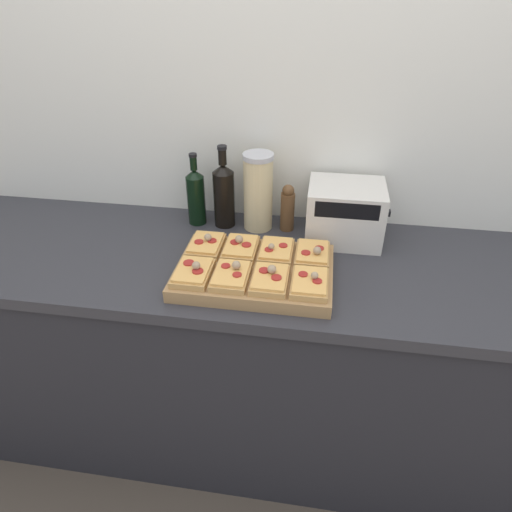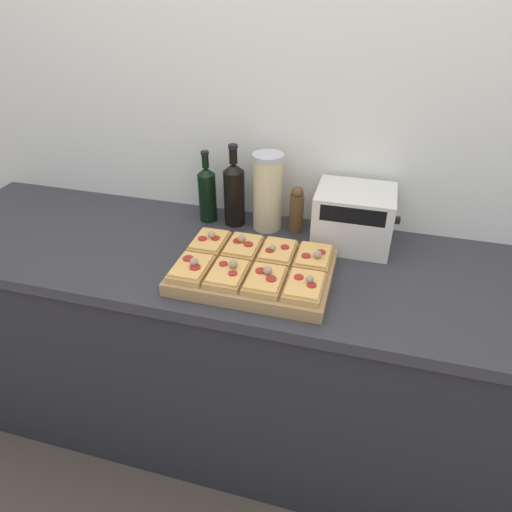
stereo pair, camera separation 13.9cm
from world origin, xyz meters
The scene contains 17 objects.
ground_plane centered at (0.00, 0.00, 0.00)m, with size 12.00×12.00×0.00m, color #4C4238.
wall_back centered at (0.00, 0.67, 1.25)m, with size 6.00×0.06×2.50m.
kitchen_counter centered at (0.00, 0.32, 0.45)m, with size 2.63×0.67×0.90m.
cutting_board centered at (-0.04, 0.21, 0.92)m, with size 0.49×0.34×0.04m, color #A37A4C.
pizza_slice_back_left centered at (-0.22, 0.29, 0.96)m, with size 0.11×0.15×0.05m.
pizza_slice_back_midleft centered at (-0.10, 0.29, 0.96)m, with size 0.11×0.15×0.05m.
pizza_slice_back_midright centered at (0.01, 0.29, 0.96)m, with size 0.11×0.15×0.05m.
pizza_slice_back_right centered at (0.13, 0.29, 0.96)m, with size 0.11×0.15×0.05m.
pizza_slice_front_left centered at (-0.22, 0.13, 0.96)m, with size 0.11×0.15×0.05m.
pizza_slice_front_midleft centered at (-0.10, 0.13, 0.96)m, with size 0.11×0.15×0.05m.
pizza_slice_front_midright centered at (0.01, 0.13, 0.96)m, with size 0.11×0.15×0.05m.
pizza_slice_front_right centered at (0.13, 0.13, 0.96)m, with size 0.11×0.15×0.05m.
olive_oil_bottle centered at (-0.32, 0.54, 1.01)m, with size 0.07×0.07×0.28m.
wine_bottle centered at (-0.21, 0.54, 1.03)m, with size 0.08×0.08×0.31m.
grain_jar_tall centered at (-0.08, 0.54, 1.05)m, with size 0.11×0.11×0.29m.
pepper_mill centered at (0.03, 0.54, 0.99)m, with size 0.05×0.05×0.18m.
toaster_oven centered at (0.23, 0.51, 1.00)m, with size 0.29×0.22×0.20m.
Camera 1 is at (0.14, -0.96, 1.74)m, focal length 32.00 mm.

